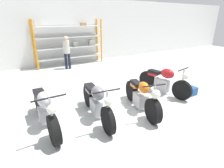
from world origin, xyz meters
TOP-DOWN VIEW (x-y plane):
  - ground_plane at (0.00, 0.00)m, footprint 30.00×30.00m
  - back_wall at (0.00, 6.39)m, footprint 30.00×0.08m
  - shelving_rack at (0.57, 6.04)m, footprint 3.77×0.63m
  - motorcycle_silver at (-1.94, 0.27)m, footprint 0.68×2.20m
  - motorcycle_grey at (-0.70, -0.01)m, footprint 0.65×2.16m
  - motorcycle_orange at (0.58, -0.27)m, footprint 0.76×2.01m
  - motorcycle_red at (2.02, 0.29)m, footprint 0.68×2.05m
  - person_browsing at (0.12, 5.20)m, footprint 0.44×0.44m
  - toolbox at (2.73, -0.32)m, footprint 0.44×0.26m

SIDE VIEW (x-z plane):
  - ground_plane at x=0.00m, z-range 0.00..0.00m
  - toolbox at x=2.73m, z-range 0.00..0.28m
  - motorcycle_orange at x=0.58m, z-range -0.08..0.93m
  - motorcycle_red at x=2.02m, z-range -0.05..0.99m
  - motorcycle_silver at x=-1.94m, z-range -0.07..1.00m
  - motorcycle_grey at x=-0.70m, z-range -0.04..1.02m
  - person_browsing at x=0.12m, z-range 0.15..1.84m
  - shelving_rack at x=0.57m, z-range 0.08..2.56m
  - back_wall at x=0.00m, z-range 0.00..3.60m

